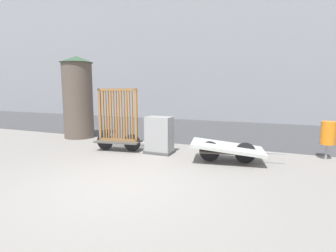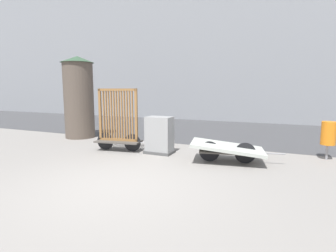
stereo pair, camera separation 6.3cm
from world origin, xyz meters
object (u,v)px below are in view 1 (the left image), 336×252
Objects in this scene: bike_cart_with_bedframe at (118,127)px; utility_cabinet at (159,137)px; trash_bin at (328,133)px; bike_cart_with_mattress at (227,148)px; advertising_column at (78,97)px.

utility_cabinet is at bearing -1.13° from bike_cart_with_bedframe.
utility_cabinet is 4.47m from trash_bin.
trash_bin is at bearing 14.43° from utility_cabinet.
utility_cabinet is (-1.98, 0.18, 0.13)m from bike_cart_with_mattress.
trash_bin is at bearing 17.16° from bike_cart_with_mattress.
trash_bin is 0.33× the size of advertising_column.
bike_cart_with_mattress is at bearing -12.41° from advertising_column.
bike_cart_with_bedframe is at bearing -26.11° from advertising_column.
bike_cart_with_mattress is (3.25, -0.00, -0.35)m from bike_cart_with_bedframe.
bike_cart_with_bedframe reaches higher than trash_bin.
bike_cart_with_mattress is 1.99m from utility_cabinet.
trash_bin reaches higher than bike_cart_with_mattress.
advertising_column is (-8.24, -0.00, 0.87)m from trash_bin.
advertising_column reaches higher than bike_cart_with_bedframe.
bike_cart_with_bedframe reaches higher than bike_cart_with_mattress.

